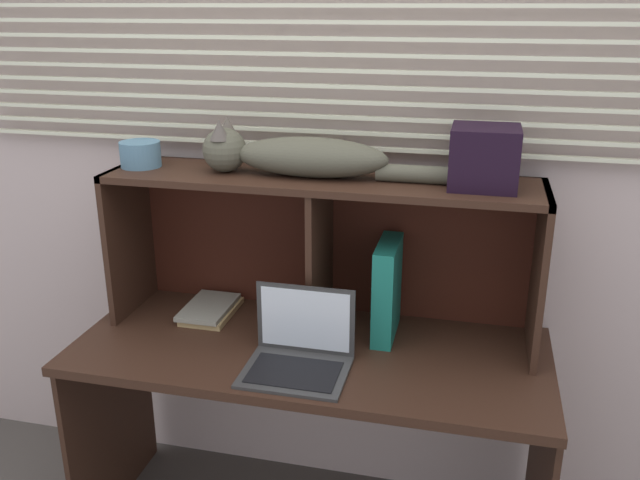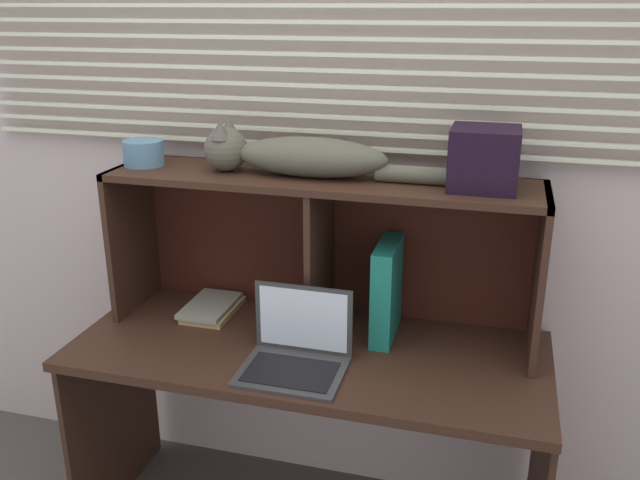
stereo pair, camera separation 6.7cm
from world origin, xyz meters
name	(u,v)px [view 2 (the right image)]	position (x,y,z in m)	size (l,w,h in m)	color
back_panel_with_blinds	(336,152)	(0.00, 0.55, 1.26)	(4.40, 0.08, 2.50)	beige
desk	(308,384)	(0.00, 0.20, 0.58)	(1.46, 0.61, 0.72)	#351F15
hutch_shelf_unit	(323,224)	(0.00, 0.38, 1.06)	(1.35, 0.31, 0.51)	#351F15
cat	(295,155)	(-0.08, 0.34, 1.29)	(0.79, 0.15, 0.17)	#535142
laptop	(297,352)	(0.00, 0.08, 0.76)	(0.30, 0.24, 0.22)	#363636
binder_upright	(387,290)	(0.22, 0.34, 0.87)	(0.06, 0.23, 0.31)	#1A7968
book_stack	(212,308)	(-0.39, 0.35, 0.73)	(0.16, 0.24, 0.04)	tan
small_basket	(143,153)	(-0.60, 0.34, 1.26)	(0.13, 0.13, 0.08)	#55809B
storage_box	(484,158)	(0.48, 0.34, 1.31)	(0.19, 0.19, 0.17)	black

